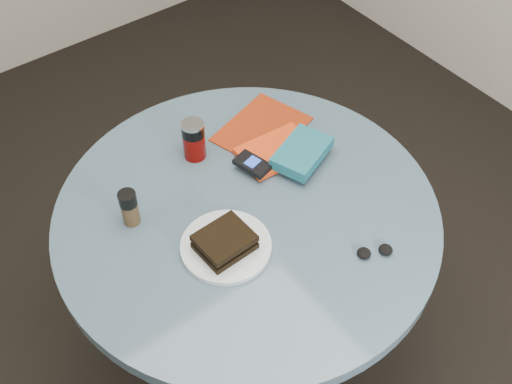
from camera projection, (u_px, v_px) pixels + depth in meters
ground at (249, 350)px, 2.21m from camera, size 4.00×4.00×0.00m
table at (247, 248)px, 1.78m from camera, size 1.00×1.00×0.75m
plate at (226, 246)px, 1.57m from camera, size 0.25×0.25×0.01m
sandwich at (225, 242)px, 1.54m from camera, size 0.13×0.11×0.05m
soda_can at (194, 140)px, 1.75m from camera, size 0.08×0.08×0.12m
pepper_grinder at (129, 208)px, 1.59m from camera, size 0.06×0.06×0.10m
magazine at (262, 129)px, 1.86m from camera, size 0.30×0.26×0.00m
red_book at (276, 151)px, 1.78m from camera, size 0.21×0.15×0.02m
novel at (302, 153)px, 1.74m from camera, size 0.20×0.16×0.03m
mp3_player at (252, 164)px, 1.73m from camera, size 0.08×0.11×0.02m
headphones at (375, 251)px, 1.56m from camera, size 0.10×0.07×0.02m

